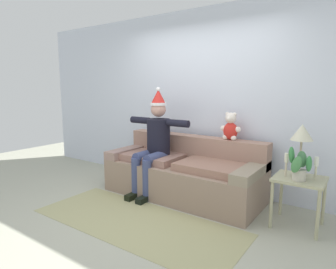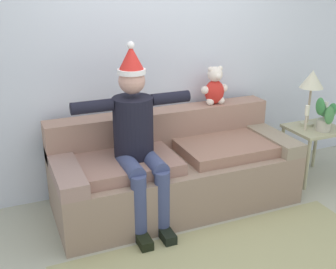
% 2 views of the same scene
% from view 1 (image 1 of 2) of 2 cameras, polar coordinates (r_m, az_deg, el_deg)
% --- Properties ---
extents(ground_plane, '(10.00, 10.00, 0.00)m').
position_cam_1_polar(ground_plane, '(3.58, -5.84, -16.40)').
color(ground_plane, '#A6A793').
extents(back_wall, '(7.00, 0.10, 2.70)m').
position_cam_1_polar(back_wall, '(4.52, 6.91, 6.66)').
color(back_wall, silver).
rests_on(back_wall, ground_plane).
extents(couch, '(2.22, 0.91, 0.83)m').
position_cam_1_polar(couch, '(4.22, 3.14, -7.49)').
color(couch, gray).
rests_on(couch, ground_plane).
extents(person_seated, '(1.02, 0.77, 1.55)m').
position_cam_1_polar(person_seated, '(4.21, -2.66, -1.11)').
color(person_seated, black).
rests_on(person_seated, ground_plane).
extents(teddy_bear, '(0.29, 0.17, 0.38)m').
position_cam_1_polar(teddy_bear, '(4.08, 12.13, 1.36)').
color(teddy_bear, red).
rests_on(teddy_bear, couch).
extents(side_table, '(0.52, 0.47, 0.57)m').
position_cam_1_polar(side_table, '(3.56, 24.28, -9.14)').
color(side_table, tan).
rests_on(side_table, ground_plane).
extents(table_lamp, '(0.24, 0.24, 0.58)m').
position_cam_1_polar(table_lamp, '(3.53, 24.73, -0.07)').
color(table_lamp, '#B0B190').
rests_on(table_lamp, side_table).
extents(potted_plant, '(0.25, 0.27, 0.36)m').
position_cam_1_polar(potted_plant, '(3.39, 24.32, -5.58)').
color(potted_plant, '#B9B3A3').
rests_on(potted_plant, side_table).
extents(candle_tall, '(0.04, 0.04, 0.26)m').
position_cam_1_polar(candle_tall, '(3.50, 22.14, -4.89)').
color(candle_tall, beige).
rests_on(candle_tall, side_table).
extents(candle_short, '(0.04, 0.04, 0.25)m').
position_cam_1_polar(candle_short, '(3.51, 27.02, -5.32)').
color(candle_short, beige).
rests_on(candle_short, side_table).
extents(area_rug, '(2.54, 1.02, 0.01)m').
position_cam_1_polar(area_rug, '(3.55, -6.31, -16.58)').
color(area_rug, tan).
rests_on(area_rug, ground_plane).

